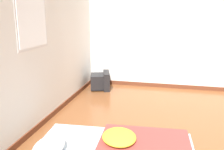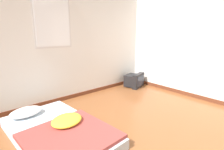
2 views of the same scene
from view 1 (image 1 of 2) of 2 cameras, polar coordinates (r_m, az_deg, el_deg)
wall_back at (r=3.61m, az=-19.02°, el=6.61°), size 7.85×0.08×2.60m
wall_right at (r=5.84m, az=20.05°, el=9.06°), size 0.08×7.52×2.60m
crt_tv at (r=5.73m, az=-2.54°, el=-1.35°), size 0.59×0.55×0.40m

